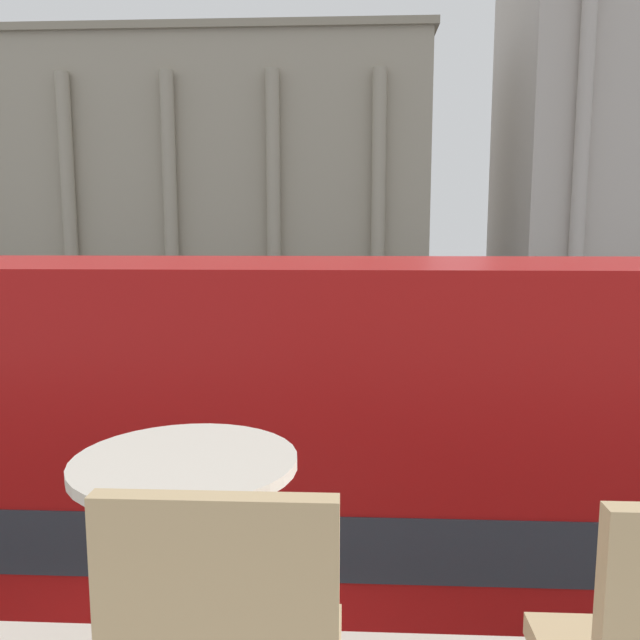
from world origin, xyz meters
TOP-DOWN VIEW (x-y plane):
  - double_decker_bus at (0.20, 3.06)m, footprint 10.71×2.64m
  - cafe_dining_table at (0.63, -0.35)m, footprint 0.60×0.60m
  - plaza_building_left at (-10.79, 45.48)m, footprint 34.81×12.74m
  - traffic_light_near at (2.21, 10.98)m, footprint 0.42×0.24m
  - traffic_light_mid at (-1.54, 19.20)m, footprint 0.42×0.24m
  - car_silver at (-6.31, 14.46)m, footprint 4.20×1.93m
  - car_white at (7.76, 25.33)m, footprint 4.20×1.93m
  - pedestrian_olive at (9.33, 21.81)m, footprint 0.32×0.32m
  - pedestrian_yellow at (-7.30, 27.41)m, footprint 0.32×0.32m

SIDE VIEW (x-z plane):
  - car_silver at x=-6.31m, z-range 0.02..1.37m
  - car_white at x=7.76m, z-range 0.02..1.37m
  - pedestrian_yellow at x=-7.30m, z-range 0.12..1.75m
  - pedestrian_olive at x=9.33m, z-range 0.13..1.88m
  - traffic_light_near at x=2.21m, z-range 0.52..3.77m
  - traffic_light_mid at x=-1.54m, z-range 0.53..3.86m
  - double_decker_bus at x=0.20m, z-range 0.23..4.65m
  - cafe_dining_table at x=0.63m, z-range 3.49..4.22m
  - plaza_building_left at x=-10.79m, z-range 0.00..18.19m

